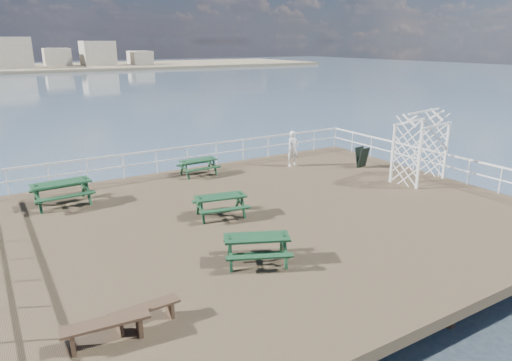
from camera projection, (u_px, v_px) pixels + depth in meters
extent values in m
cube|color=brown|center=(268.00, 219.00, 15.54)|extent=(18.00, 14.00, 0.30)
plane|color=#41566E|center=(65.00, 116.00, 48.73)|extent=(300.00, 300.00, 0.00)
cube|color=tan|center=(62.00, 67.00, 133.63)|extent=(160.00, 40.00, 0.80)
cube|color=beige|center=(10.00, 52.00, 123.42)|extent=(10.00, 8.00, 8.00)
cube|color=beige|center=(58.00, 57.00, 129.84)|extent=(7.00, 8.00, 5.00)
cube|color=beige|center=(98.00, 53.00, 135.03)|extent=(9.00, 8.00, 7.00)
cube|color=beige|center=(141.00, 58.00, 141.94)|extent=(6.00, 8.00, 4.00)
cylinder|color=#4F3C28|center=(14.00, 242.00, 16.64)|extent=(0.36, 0.36, 2.10)
cylinder|color=#4F3C28|center=(331.00, 180.00, 24.11)|extent=(0.36, 0.36, 2.10)
cube|color=silver|center=(187.00, 147.00, 20.78)|extent=(17.70, 0.07, 0.07)
cube|color=silver|center=(188.00, 157.00, 20.92)|extent=(17.70, 0.05, 0.05)
cube|color=silver|center=(441.00, 153.00, 19.60)|extent=(0.07, 13.70, 0.07)
cube|color=silver|center=(440.00, 164.00, 19.74)|extent=(0.05, 13.70, 0.05)
cube|color=#13351B|center=(61.00, 183.00, 16.25)|extent=(2.01, 0.86, 0.07)
cube|color=#13351B|center=(58.00, 187.00, 16.86)|extent=(1.99, 0.36, 0.05)
cube|color=#13351B|center=(66.00, 197.00, 15.82)|extent=(1.99, 0.36, 0.05)
cube|color=#13351B|center=(37.00, 196.00, 15.91)|extent=(0.16, 1.60, 0.07)
cube|color=#13351B|center=(86.00, 188.00, 16.79)|extent=(0.16, 1.60, 0.07)
cube|color=#13351B|center=(36.00, 195.00, 16.18)|extent=(0.11, 0.57, 0.96)
cube|color=#13351B|center=(39.00, 200.00, 15.66)|extent=(0.11, 0.57, 0.96)
cube|color=#13351B|center=(83.00, 187.00, 17.06)|extent=(0.11, 0.57, 0.96)
cube|color=#13351B|center=(88.00, 192.00, 16.54)|extent=(0.11, 0.57, 0.96)
cube|color=#13351B|center=(63.00, 197.00, 16.40)|extent=(1.76, 0.17, 0.07)
cube|color=#13351B|center=(220.00, 197.00, 15.20)|extent=(1.77, 0.96, 0.06)
cube|color=#13351B|center=(216.00, 199.00, 15.78)|extent=(1.70, 0.54, 0.05)
cube|color=#13351B|center=(225.00, 210.00, 14.78)|extent=(1.70, 0.54, 0.05)
cube|color=#13351B|center=(200.00, 207.00, 15.05)|extent=(0.33, 1.34, 0.06)
cube|color=#13351B|center=(240.00, 202.00, 15.52)|extent=(0.33, 1.34, 0.06)
cube|color=#13351B|center=(198.00, 206.00, 15.32)|extent=(0.16, 0.49, 0.82)
cube|color=#13351B|center=(202.00, 212.00, 14.81)|extent=(0.16, 0.49, 0.82)
cube|color=#13351B|center=(238.00, 201.00, 15.79)|extent=(0.16, 0.49, 0.82)
cube|color=#13351B|center=(243.00, 206.00, 15.29)|extent=(0.16, 0.49, 0.82)
cube|color=#13351B|center=(221.00, 210.00, 15.34)|extent=(1.48, 0.35, 0.06)
cube|color=#13351B|center=(198.00, 160.00, 20.00)|extent=(1.60, 0.64, 0.05)
cube|color=#13351B|center=(193.00, 163.00, 20.50)|extent=(1.60, 0.24, 0.04)
cube|color=#13351B|center=(204.00, 169.00, 19.64)|extent=(1.60, 0.24, 0.04)
cube|color=#13351B|center=(185.00, 168.00, 19.74)|extent=(0.09, 1.29, 0.05)
cube|color=#13351B|center=(212.00, 164.00, 20.41)|extent=(0.09, 1.29, 0.05)
cube|color=#13351B|center=(182.00, 168.00, 19.97)|extent=(0.08, 0.46, 0.78)
cube|color=#13351B|center=(187.00, 171.00, 19.54)|extent=(0.08, 0.46, 0.78)
cube|color=#13351B|center=(209.00, 164.00, 20.64)|extent=(0.08, 0.46, 0.78)
cube|color=#13351B|center=(215.00, 167.00, 20.21)|extent=(0.08, 0.46, 0.78)
cube|color=#13351B|center=(199.00, 170.00, 20.12)|extent=(1.42, 0.09, 0.05)
cube|color=#13351B|center=(257.00, 237.00, 12.01)|extent=(1.84, 1.33, 0.06)
cube|color=#13351B|center=(254.00, 238.00, 12.63)|extent=(1.67, 0.93, 0.05)
cube|color=#13351B|center=(260.00, 257.00, 11.54)|extent=(1.67, 0.93, 0.05)
cube|color=#13351B|center=(230.00, 249.00, 12.01)|extent=(0.65, 1.29, 0.06)
cube|color=#13351B|center=(283.00, 246.00, 12.17)|extent=(0.65, 1.29, 0.06)
cube|color=#13351B|center=(229.00, 246.00, 12.30)|extent=(0.28, 0.48, 0.84)
cube|color=#13351B|center=(231.00, 256.00, 11.75)|extent=(0.28, 0.48, 0.84)
cube|color=#13351B|center=(282.00, 243.00, 12.46)|extent=(0.28, 0.48, 0.84)
cube|color=#13351B|center=(285.00, 253.00, 11.92)|extent=(0.28, 0.48, 0.84)
cube|color=#13351B|center=(257.00, 254.00, 12.14)|extent=(1.42, 0.71, 0.06)
cube|color=#4F3C28|center=(106.00, 323.00, 8.81)|extent=(1.71, 0.55, 0.06)
cube|color=#4F3C28|center=(72.00, 342.00, 8.61)|extent=(0.12, 0.36, 0.42)
cube|color=#4F3C28|center=(139.00, 325.00, 9.14)|extent=(0.12, 0.36, 0.42)
cube|color=#4F3C28|center=(145.00, 308.00, 9.40)|extent=(1.47, 0.41, 0.05)
cube|color=#4F3C28|center=(120.00, 325.00, 9.17)|extent=(0.09, 0.31, 0.36)
cube|color=#4F3C28|center=(170.00, 308.00, 9.75)|extent=(0.09, 0.31, 0.36)
cube|color=silver|center=(419.00, 160.00, 17.91)|extent=(0.10, 0.10, 2.38)
cube|color=silver|center=(393.00, 155.00, 18.76)|extent=(0.10, 0.10, 2.38)
cube|color=silver|center=(446.00, 151.00, 19.31)|extent=(0.10, 0.10, 2.38)
cube|color=silver|center=(420.00, 147.00, 20.16)|extent=(0.10, 0.10, 2.38)
cube|color=silver|center=(437.00, 126.00, 18.25)|extent=(2.36, 0.51, 0.08)
cube|color=silver|center=(410.00, 122.00, 19.10)|extent=(2.36, 0.51, 0.08)
cube|color=silver|center=(424.00, 111.00, 18.53)|extent=(2.36, 0.50, 0.07)
cube|color=black|center=(363.00, 158.00, 21.21)|extent=(0.60, 0.30, 0.96)
cube|color=black|center=(360.00, 157.00, 21.35)|extent=(0.60, 0.30, 0.96)
imported|color=white|center=(293.00, 149.00, 21.38)|extent=(0.62, 0.43, 1.66)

